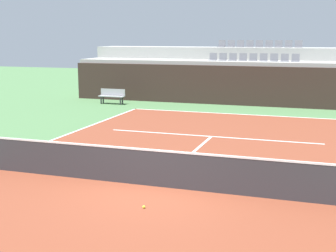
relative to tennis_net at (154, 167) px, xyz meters
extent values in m
plane|color=#477042|center=(0.00, 0.00, -0.51)|extent=(80.00, 80.00, 0.00)
cube|color=brown|center=(0.00, 0.00, -0.50)|extent=(11.00, 24.00, 0.01)
cube|color=white|center=(0.00, 11.95, -0.50)|extent=(11.00, 0.10, 0.00)
cube|color=white|center=(0.00, 6.40, -0.50)|extent=(8.26, 0.10, 0.00)
cube|color=white|center=(0.00, 3.20, -0.50)|extent=(0.10, 6.40, 0.00)
cube|color=#33231E|center=(0.00, 15.12, 0.58)|extent=(21.00, 0.30, 2.18)
cube|color=#9E9E99|center=(0.00, 16.47, 0.69)|extent=(21.00, 2.40, 2.40)
cube|color=#9E9E99|center=(0.00, 18.87, 1.05)|extent=(21.00, 2.40, 3.12)
cube|color=slate|center=(-2.36, 16.47, 1.91)|extent=(0.44, 0.44, 0.04)
cube|color=slate|center=(-2.36, 16.67, 2.13)|extent=(0.44, 0.04, 0.40)
cube|color=slate|center=(-1.77, 16.47, 1.91)|extent=(0.44, 0.44, 0.04)
cube|color=slate|center=(-1.77, 16.67, 2.13)|extent=(0.44, 0.04, 0.40)
cube|color=slate|center=(-1.18, 16.47, 1.91)|extent=(0.44, 0.44, 0.04)
cube|color=slate|center=(-1.18, 16.67, 2.13)|extent=(0.44, 0.04, 0.40)
cube|color=slate|center=(-0.59, 16.47, 1.91)|extent=(0.44, 0.44, 0.04)
cube|color=slate|center=(-0.59, 16.67, 2.13)|extent=(0.44, 0.04, 0.40)
cube|color=slate|center=(0.00, 16.47, 1.91)|extent=(0.44, 0.44, 0.04)
cube|color=slate|center=(0.00, 16.67, 2.13)|extent=(0.44, 0.04, 0.40)
cube|color=slate|center=(0.59, 16.47, 1.91)|extent=(0.44, 0.44, 0.04)
cube|color=slate|center=(0.59, 16.67, 2.13)|extent=(0.44, 0.04, 0.40)
cube|color=slate|center=(1.18, 16.47, 1.91)|extent=(0.44, 0.44, 0.04)
cube|color=slate|center=(1.18, 16.67, 2.13)|extent=(0.44, 0.04, 0.40)
cube|color=slate|center=(1.77, 16.47, 1.91)|extent=(0.44, 0.44, 0.04)
cube|color=slate|center=(1.77, 16.67, 2.13)|extent=(0.44, 0.04, 0.40)
cube|color=slate|center=(2.36, 16.47, 1.91)|extent=(0.44, 0.44, 0.04)
cube|color=slate|center=(2.36, 16.67, 2.13)|extent=(0.44, 0.04, 0.40)
cube|color=slate|center=(-2.36, 18.87, 2.63)|extent=(0.44, 0.44, 0.04)
cube|color=slate|center=(-2.36, 19.07, 2.85)|extent=(0.44, 0.04, 0.40)
cube|color=slate|center=(-1.77, 18.87, 2.63)|extent=(0.44, 0.44, 0.04)
cube|color=slate|center=(-1.77, 19.07, 2.85)|extent=(0.44, 0.04, 0.40)
cube|color=slate|center=(-1.18, 18.87, 2.63)|extent=(0.44, 0.44, 0.04)
cube|color=slate|center=(-1.18, 19.07, 2.85)|extent=(0.44, 0.04, 0.40)
cube|color=slate|center=(-0.59, 18.87, 2.63)|extent=(0.44, 0.44, 0.04)
cube|color=slate|center=(-0.59, 19.07, 2.85)|extent=(0.44, 0.04, 0.40)
cube|color=slate|center=(0.00, 18.87, 2.63)|extent=(0.44, 0.44, 0.04)
cube|color=slate|center=(0.00, 19.07, 2.85)|extent=(0.44, 0.04, 0.40)
cube|color=slate|center=(0.59, 18.87, 2.63)|extent=(0.44, 0.44, 0.04)
cube|color=slate|center=(0.59, 19.07, 2.85)|extent=(0.44, 0.04, 0.40)
cube|color=slate|center=(1.18, 18.87, 2.63)|extent=(0.44, 0.44, 0.04)
cube|color=slate|center=(1.18, 19.07, 2.85)|extent=(0.44, 0.04, 0.40)
cube|color=slate|center=(1.77, 18.87, 2.63)|extent=(0.44, 0.44, 0.04)
cube|color=slate|center=(1.77, 19.07, 2.85)|extent=(0.44, 0.04, 0.40)
cube|color=slate|center=(2.36, 18.87, 2.63)|extent=(0.44, 0.44, 0.04)
cube|color=slate|center=(2.36, 19.07, 2.85)|extent=(0.44, 0.04, 0.40)
cube|color=#333338|center=(0.00, 0.00, -0.04)|extent=(10.90, 0.02, 0.92)
cube|color=white|center=(0.00, 0.00, 0.45)|extent=(10.90, 0.04, 0.05)
cube|color=#99999E|center=(-7.43, 13.25, -0.06)|extent=(1.50, 0.40, 0.05)
cube|color=#99999E|center=(-7.43, 13.43, 0.16)|extent=(1.50, 0.04, 0.36)
cube|color=#2D2D33|center=(-8.03, 13.11, -0.30)|extent=(0.06, 0.06, 0.42)
cube|color=#2D2D33|center=(-6.83, 13.11, -0.30)|extent=(0.06, 0.06, 0.42)
cube|color=#2D2D33|center=(-8.03, 13.39, -0.30)|extent=(0.06, 0.06, 0.42)
cube|color=#2D2D33|center=(-6.83, 13.39, -0.30)|extent=(0.06, 0.06, 0.42)
sphere|color=#CCE033|center=(0.34, -1.55, -0.47)|extent=(0.07, 0.07, 0.07)
camera|label=1|loc=(4.00, -10.79, 3.27)|focal=50.14mm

